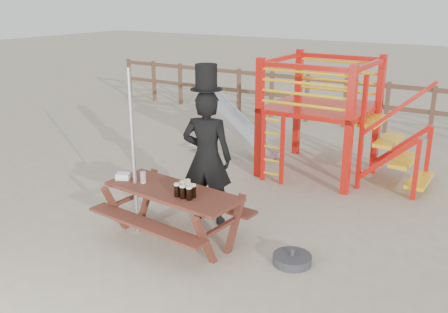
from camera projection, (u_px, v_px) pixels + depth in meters
ground at (195, 248)px, 6.40m from camera, size 60.00×60.00×0.00m
back_fence at (366, 99)px, 11.80m from camera, size 15.09×0.09×1.20m
playground_fort at (316, 114)px, 8.88m from camera, size 4.71×1.84×2.10m
picnic_table at (173, 208)px, 6.49m from camera, size 1.93×1.41×0.71m
man_with_hat at (207, 154)px, 6.86m from camera, size 0.80×0.65×2.24m
metal_pole at (133, 154)px, 6.51m from camera, size 0.05×0.05×2.24m
parasol_base at (292, 259)px, 6.01m from camera, size 0.47×0.47×0.20m
paper_bag at (123, 176)px, 6.77m from camera, size 0.22×0.21×0.08m
stout_pints at (186, 190)px, 6.17m from camera, size 0.27×0.26×0.17m
empty_glasses at (143, 178)px, 6.63m from camera, size 0.09×0.10×0.15m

